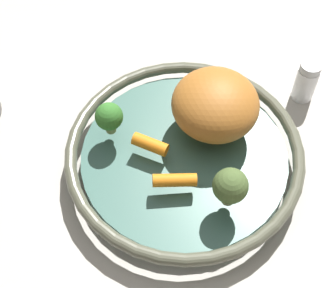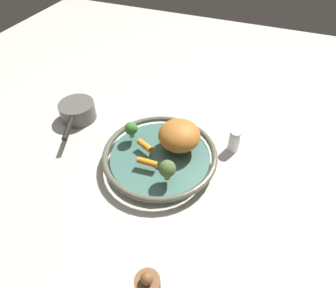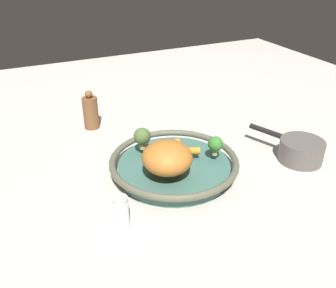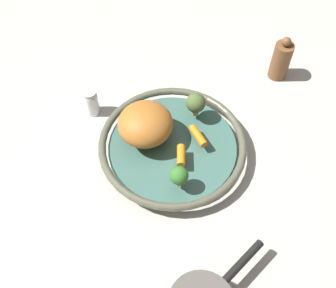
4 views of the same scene
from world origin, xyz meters
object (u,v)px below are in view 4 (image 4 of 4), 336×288
at_px(baby_carrot_left, 198,136).
at_px(broccoli_floret_large, 196,103).
at_px(serving_bowl, 172,147).
at_px(pepper_mill, 281,60).
at_px(roast_chicken_piece, 145,124).
at_px(baby_carrot_right, 181,155).
at_px(broccoli_floret_small, 179,176).
at_px(salt_shaker, 91,102).

bearing_deg(baby_carrot_left, broccoli_floret_large, 70.70).
bearing_deg(serving_bowl, pepper_mill, 19.18).
bearing_deg(baby_carrot_left, roast_chicken_piece, 151.91).
xyz_separation_m(serving_bowl, pepper_mill, (0.37, 0.13, 0.03)).
bearing_deg(baby_carrot_right, serving_bowl, 90.85).
distance_m(baby_carrot_left, broccoli_floret_large, 0.08).
bearing_deg(broccoli_floret_small, baby_carrot_left, 46.24).
distance_m(broccoli_floret_large, broccoli_floret_small, 0.20).
relative_size(roast_chicken_piece, broccoli_floret_small, 2.38).
height_order(baby_carrot_left, broccoli_floret_small, broccoli_floret_small).
bearing_deg(baby_carrot_left, serving_bowl, 166.11).
bearing_deg(pepper_mill, serving_bowl, -160.82).
relative_size(serving_bowl, roast_chicken_piece, 2.73).
xyz_separation_m(broccoli_floret_large, broccoli_floret_small, (-0.12, -0.17, -0.01)).
bearing_deg(broccoli_floret_large, pepper_mill, 14.09).
bearing_deg(broccoli_floret_small, broccoli_floret_large, 55.19).
bearing_deg(baby_carrot_right, baby_carrot_left, 31.16).
height_order(baby_carrot_left, pepper_mill, pepper_mill).
xyz_separation_m(roast_chicken_piece, broccoli_floret_large, (0.13, 0.01, -0.00)).
xyz_separation_m(roast_chicken_piece, baby_carrot_left, (0.11, -0.06, -0.03)).
height_order(roast_chicken_piece, baby_carrot_right, roast_chicken_piece).
height_order(roast_chicken_piece, broccoli_floret_large, roast_chicken_piece).
height_order(broccoli_floret_large, salt_shaker, broccoli_floret_large).
distance_m(baby_carrot_right, pepper_mill, 0.41).
distance_m(roast_chicken_piece, broccoli_floret_large, 0.13).
distance_m(salt_shaker, pepper_mill, 0.52).
relative_size(baby_carrot_right, broccoli_floret_small, 0.97).
relative_size(broccoli_floret_large, salt_shaker, 0.82).
height_order(baby_carrot_left, broccoli_floret_large, broccoli_floret_large).
relative_size(serving_bowl, broccoli_floret_large, 5.58).
bearing_deg(pepper_mill, broccoli_floret_small, -149.44).
bearing_deg(pepper_mill, broccoli_floret_large, -165.91).
height_order(baby_carrot_right, salt_shaker, salt_shaker).
bearing_deg(baby_carrot_left, pepper_mill, 24.69).
bearing_deg(serving_bowl, baby_carrot_right, -89.15).
xyz_separation_m(roast_chicken_piece, pepper_mill, (0.42, 0.09, -0.03)).
bearing_deg(baby_carrot_left, broccoli_floret_small, -133.76).
bearing_deg(broccoli_floret_large, broccoli_floret_small, -124.81).
height_order(serving_bowl, baby_carrot_right, baby_carrot_right).
bearing_deg(serving_bowl, broccoli_floret_large, 34.19).
distance_m(roast_chicken_piece, broccoli_floret_small, 0.15).
height_order(broccoli_floret_large, broccoli_floret_small, broccoli_floret_large).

